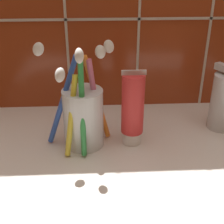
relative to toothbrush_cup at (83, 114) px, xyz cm
name	(u,v)px	position (x,y,z in cm)	size (l,w,h in cm)	color
sink_counter	(140,157)	(9.56, -3.16, -6.90)	(57.12, 37.94, 2.00)	silver
toothbrush_cup	(83,114)	(0.00, 0.00, 0.00)	(13.23, 8.85, 18.61)	silver
toothpaste_tube	(133,109)	(8.40, 0.11, 0.78)	(4.02, 3.83, 13.54)	white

